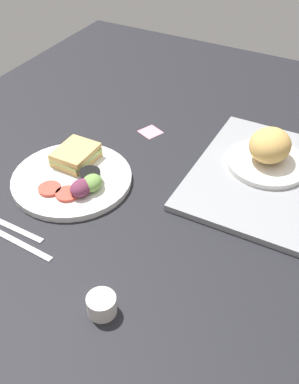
{
  "coord_description": "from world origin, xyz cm",
  "views": [
    {
      "loc": [
        73.33,
        41.3,
        72.85
      ],
      "look_at": [
        2.0,
        3.0,
        4.0
      ],
      "focal_mm": 42.74,
      "sensor_mm": 36.0,
      "label": 1
    }
  ],
  "objects_px": {
    "serving_tray": "(261,176)",
    "espresso_cup": "(102,305)",
    "plate_with_salad": "(74,175)",
    "sticky_note": "(150,132)",
    "fork": "(13,227)",
    "knife": "(18,242)",
    "bread_plate_near": "(269,152)"
  },
  "relations": [
    {
      "from": "bread_plate_near",
      "to": "fork",
      "type": "bearing_deg",
      "value": -41.93
    },
    {
      "from": "plate_with_salad",
      "to": "knife",
      "type": "xyz_separation_m",
      "value": [
        0.24,
        0.02,
        -0.01
      ]
    },
    {
      "from": "espresso_cup",
      "to": "fork",
      "type": "relative_size",
      "value": 0.33
    },
    {
      "from": "bread_plate_near",
      "to": "espresso_cup",
      "type": "relative_size",
      "value": 3.69
    },
    {
      "from": "sticky_note",
      "to": "fork",
      "type": "bearing_deg",
      "value": -9.9
    },
    {
      "from": "fork",
      "to": "knife",
      "type": "relative_size",
      "value": 0.89
    },
    {
      "from": "knife",
      "to": "sticky_note",
      "type": "relative_size",
      "value": 3.39
    },
    {
      "from": "espresso_cup",
      "to": "knife",
      "type": "distance_m",
      "value": 0.27
    },
    {
      "from": "serving_tray",
      "to": "plate_with_salad",
      "type": "distance_m",
      "value": 0.47
    },
    {
      "from": "fork",
      "to": "sticky_note",
      "type": "relative_size",
      "value": 3.04
    },
    {
      "from": "fork",
      "to": "sticky_note",
      "type": "bearing_deg",
      "value": 81.72
    },
    {
      "from": "fork",
      "to": "espresso_cup",
      "type": "bearing_deg",
      "value": -15.47
    },
    {
      "from": "plate_with_salad",
      "to": "fork",
      "type": "height_order",
      "value": "plate_with_salad"
    },
    {
      "from": "serving_tray",
      "to": "plate_with_salad",
      "type": "height_order",
      "value": "plate_with_salad"
    },
    {
      "from": "knife",
      "to": "serving_tray",
      "type": "bearing_deg",
      "value": 53.41
    },
    {
      "from": "serving_tray",
      "to": "espresso_cup",
      "type": "distance_m",
      "value": 0.55
    },
    {
      "from": "espresso_cup",
      "to": "knife",
      "type": "xyz_separation_m",
      "value": [
        -0.06,
        -0.26,
        -0.02
      ]
    },
    {
      "from": "bread_plate_near",
      "to": "espresso_cup",
      "type": "xyz_separation_m",
      "value": [
        0.58,
        -0.14,
        -0.03
      ]
    },
    {
      "from": "bread_plate_near",
      "to": "knife",
      "type": "relative_size",
      "value": 1.09
    },
    {
      "from": "plate_with_salad",
      "to": "knife",
      "type": "height_order",
      "value": "plate_with_salad"
    },
    {
      "from": "serving_tray",
      "to": "fork",
      "type": "distance_m",
      "value": 0.62
    },
    {
      "from": "fork",
      "to": "knife",
      "type": "height_order",
      "value": "same"
    },
    {
      "from": "bread_plate_near",
      "to": "espresso_cup",
      "type": "height_order",
      "value": "bread_plate_near"
    },
    {
      "from": "serving_tray",
      "to": "espresso_cup",
      "type": "xyz_separation_m",
      "value": [
        0.53,
        -0.14,
        0.01
      ]
    },
    {
      "from": "serving_tray",
      "to": "espresso_cup",
      "type": "height_order",
      "value": "espresso_cup"
    },
    {
      "from": "fork",
      "to": "serving_tray",
      "type": "bearing_deg",
      "value": 46.8
    },
    {
      "from": "fork",
      "to": "plate_with_salad",
      "type": "bearing_deg",
      "value": 84.97
    },
    {
      "from": "bread_plate_near",
      "to": "sticky_note",
      "type": "relative_size",
      "value": 3.69
    },
    {
      "from": "bread_plate_near",
      "to": "plate_with_salad",
      "type": "bearing_deg",
      "value": -55.94
    },
    {
      "from": "plate_with_salad",
      "to": "fork",
      "type": "distance_m",
      "value": 0.21
    },
    {
      "from": "sticky_note",
      "to": "espresso_cup",
      "type": "bearing_deg",
      "value": 19.79
    },
    {
      "from": "plate_with_salad",
      "to": "sticky_note",
      "type": "distance_m",
      "value": 0.3
    }
  ]
}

